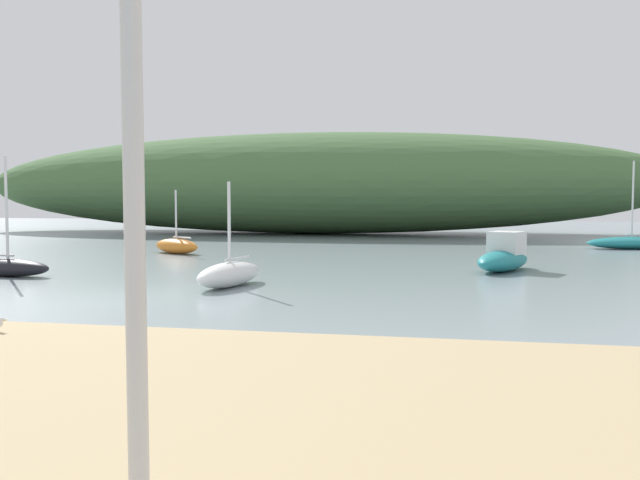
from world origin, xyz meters
TOP-DOWN VIEW (x-y plane):
  - ground_plane at (0.00, 0.00)m, footprint 120.00×120.00m
  - distant_hill at (-1.91, 29.59)m, footprint 47.52×12.62m
  - mast_structure at (4.91, -9.30)m, footprint 1.21×0.54m
  - sailboat_inner_mooring at (-5.36, 3.53)m, footprint 2.80×1.06m
  - sailboat_outer_mooring at (1.61, 2.64)m, footprint 1.37×2.85m
  - sailboat_mid_channel at (15.32, 18.23)m, footprint 4.34×2.38m
  - sailboat_west_reach at (-3.88, 11.95)m, footprint 2.70×2.13m
  - motorboat_centre_water at (8.77, 7.71)m, footprint 2.32×3.33m

SIDE VIEW (x-z plane):
  - ground_plane at x=0.00m, z-range 0.00..0.00m
  - sailboat_inner_mooring at x=-5.36m, z-range -1.43..2.00m
  - sailboat_mid_channel at x=15.32m, z-range -1.70..2.27m
  - sailboat_west_reach at x=-3.88m, z-range -0.99..1.63m
  - sailboat_outer_mooring at x=1.61m, z-range -1.00..1.65m
  - motorboat_centre_water at x=8.77m, z-range -0.16..1.06m
  - mast_structure at x=4.91m, z-range 1.39..5.01m
  - distant_hill at x=-1.91m, z-range 0.00..6.72m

